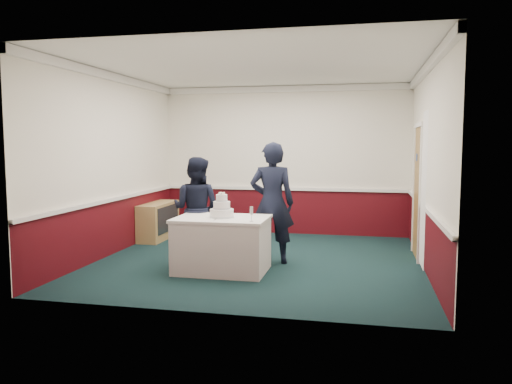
% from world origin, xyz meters
% --- Properties ---
extents(ground, '(5.00, 5.00, 0.00)m').
position_xyz_m(ground, '(0.00, 0.00, 0.00)').
color(ground, '#122B28').
rests_on(ground, ground).
extents(room_shell, '(5.00, 5.00, 3.00)m').
position_xyz_m(room_shell, '(0.08, 0.61, 1.97)').
color(room_shell, white).
rests_on(room_shell, ground).
extents(sideboard, '(0.41, 1.20, 0.70)m').
position_xyz_m(sideboard, '(-2.28, 1.38, 0.35)').
color(sideboard, tan).
rests_on(sideboard, ground).
extents(cake_table, '(1.32, 0.92, 0.79)m').
position_xyz_m(cake_table, '(-0.39, -0.75, 0.40)').
color(cake_table, white).
rests_on(cake_table, ground).
extents(wedding_cake, '(0.35, 0.35, 0.36)m').
position_xyz_m(wedding_cake, '(-0.39, -0.75, 0.90)').
color(wedding_cake, white).
rests_on(wedding_cake, cake_table).
extents(cake_knife, '(0.03, 0.22, 0.00)m').
position_xyz_m(cake_knife, '(-0.42, -0.95, 0.79)').
color(cake_knife, silver).
rests_on(cake_knife, cake_table).
extents(champagne_flute, '(0.05, 0.05, 0.21)m').
position_xyz_m(champagne_flute, '(0.11, -1.03, 0.93)').
color(champagne_flute, silver).
rests_on(champagne_flute, cake_table).
extents(person_man, '(0.86, 0.70, 1.63)m').
position_xyz_m(person_man, '(-0.98, -0.16, 0.82)').
color(person_man, black).
rests_on(person_man, ground).
extents(person_woman, '(0.73, 0.53, 1.87)m').
position_xyz_m(person_woman, '(0.22, -0.08, 0.93)').
color(person_woman, black).
rests_on(person_woman, ground).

